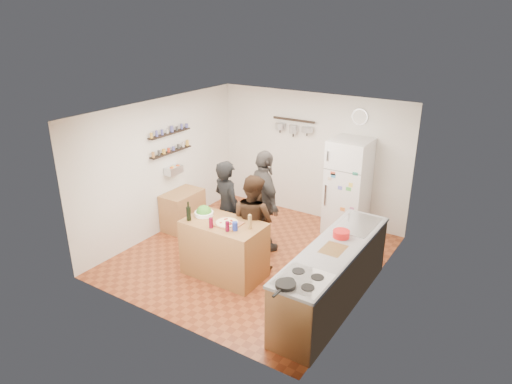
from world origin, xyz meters
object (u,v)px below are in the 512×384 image
Objects in this scene: prep_island at (224,249)px; skillet at (286,285)px; counter_run at (333,277)px; fridge at (348,187)px; wall_clock at (360,117)px; pepper_mill at (250,223)px; person_back at (264,202)px; red_bowl at (341,234)px; person_left at (227,208)px; salt_canister at (235,226)px; person_center at (253,221)px; side_table at (183,210)px; salad_bowl at (204,214)px; wine_bottle at (189,214)px.

skillet is at bearing -31.59° from prep_island.
skillet is at bearing -94.78° from counter_run.
fridge is 1.29m from wall_clock.
fridge is (-0.65, 3.50, -0.04)m from skillet.
prep_island is at bearing -173.66° from pepper_mill.
wall_clock is at bearing -81.86° from person_back.
prep_island is 1.85m from red_bowl.
wall_clock is (-0.70, 2.30, 1.18)m from red_bowl.
skillet is at bearing 160.27° from person_left.
salt_canister is (0.30, -0.12, 0.52)m from prep_island.
skillet is 4.07m from wall_clock.
person_center is 1.51m from red_bowl.
fridge reaches higher than person_left.
side_table is (-1.76, -0.12, -0.53)m from person_back.
red_bowl reaches higher than side_table.
fridge is (0.71, 2.60, -0.08)m from salt_canister.
salad_bowl is at bearing 173.21° from prep_island.
prep_island is 1.15m from person_back.
person_left reaches higher than person_center.
salt_canister is at bearing 151.83° from person_left.
person_left reaches higher than salt_canister.
salad_bowl is at bearing 152.76° from skillet.
side_table is (-1.26, 0.89, -0.57)m from salad_bowl.
prep_island is at bearing 148.41° from skillet.
fridge is at bearing -87.11° from person_back.
side_table is (-2.69, -1.87, -1.78)m from wall_clock.
wine_bottle is at bearing 159.66° from skillet.
person_center reaches higher than wine_bottle.
person_left is 0.59m from person_center.
person_back is 1.73m from red_bowl.
person_back reaches higher than prep_island.
person_left is at bearing 168.83° from counter_run.
person_back is at bearing -118.10° from wall_clock.
person_back is at bearing -66.34° from person_center.
prep_island is 6.76× the size of pepper_mill.
salad_bowl reaches higher than skillet.
salad_bowl is 0.74m from salt_canister.
red_bowl is (0.05, 1.52, 0.03)m from skillet.
salad_bowl is 0.17× the size of person_back.
prep_island is at bearing 122.16° from person_back.
wine_bottle is at bearing -116.50° from wall_clock.
wall_clock is (0.80, 2.30, 1.37)m from person_center.
prep_island is 5.06× the size of skillet.
person_center is 2.11m from skillet.
red_bowl is at bearing 18.13° from wine_bottle.
person_left is 6.79× the size of skillet.
pepper_mill is 0.11× the size of person_left.
fridge reaches higher than red_bowl.
pepper_mill reaches higher than skillet.
counter_run is at bearing -71.94° from fridge.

